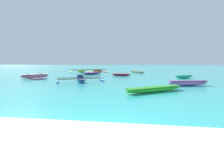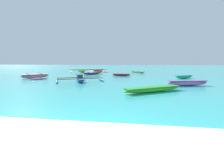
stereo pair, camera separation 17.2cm
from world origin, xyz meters
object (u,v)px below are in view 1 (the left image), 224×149
Objects in this scene: moored_boat_5 at (188,83)px; moored_boat_8 at (35,76)px; moored_boat_1 at (154,89)px; moored_boat_9 at (121,75)px; moored_boat_0 at (137,72)px; moored_boat_6 at (81,71)px; moored_boat_3 at (184,77)px; moored_boat_7 at (80,79)px; moored_boat_4 at (91,73)px; moored_boat_2 at (97,71)px.

moored_boat_8 is (-15.46, 3.66, 0.02)m from moored_boat_5.
moored_boat_9 is (-2.77, 10.94, -0.00)m from moored_boat_1.
moored_boat_0 is at bearing 69.11° from moored_boat_9.
moored_boat_6 is at bearing 89.78° from moored_boat_1.
moored_boat_1 is at bearing -27.23° from moored_boat_0.
moored_boat_3 is 5.82m from moored_boat_5.
moored_boat_5 is at bearing -131.53° from moored_boat_3.
moored_boat_6 reaches higher than moored_boat_5.
moored_boat_7 reaches higher than moored_boat_9.
moored_boat_0 is 14.92m from moored_boat_5.
moored_boat_9 is (-5.76, 8.06, -0.06)m from moored_boat_5.
moored_boat_4 is 0.99× the size of moored_boat_9.
moored_boat_0 is at bearing -9.01° from moored_boat_4.
moored_boat_0 is at bearing -2.26° from moored_boat_8.
moored_boat_7 reaches higher than moored_boat_5.
moored_boat_2 is at bearing 113.24° from moored_boat_5.
moored_boat_2 is at bearing 125.74° from moored_boat_9.
moored_boat_9 is at bearing -63.00° from moored_boat_4.
moored_boat_2 is 18.09m from moored_boat_5.
moored_boat_8 is at bearing -138.15° from moored_boat_7.
moored_boat_6 is (-10.71, 1.05, 0.05)m from moored_boat_0.
moored_boat_5 reaches higher than moored_boat_4.
moored_boat_2 reaches higher than moored_boat_8.
moored_boat_6 is at bearing 121.26° from moored_boat_3.
moored_boat_5 is 15.88m from moored_boat_8.
moored_boat_9 is (9.70, 4.40, -0.08)m from moored_boat_8.
moored_boat_4 is at bearing 6.45° from moored_boat_8.
moored_boat_9 is (8.31, -7.52, -0.05)m from moored_boat_6.
moored_boat_5 is (2.99, 2.88, 0.06)m from moored_boat_1.
moored_boat_1 is 1.56× the size of moored_boat_4.
moored_boat_1 is 14.69m from moored_boat_4.
moored_boat_0 is 0.95× the size of moored_boat_2.
moored_boat_8 is (-12.47, 6.54, 0.07)m from moored_boat_1.
moored_boat_7 is (1.27, -8.49, 0.05)m from moored_boat_4.
moored_boat_1 is at bearing 28.56° from moored_boat_7.
moored_boat_7 is (-6.19, 4.17, 0.05)m from moored_boat_1.
moored_boat_2 reaches higher than moored_boat_0.
moored_boat_8 is (-5.01, -6.11, 0.08)m from moored_boat_4.
moored_boat_2 is 1.85× the size of moored_boat_3.
moored_boat_4 is at bearing -84.58° from moored_boat_0.
moored_boat_0 is at bearing 51.96° from moored_boat_2.
moored_boat_0 is at bearing 90.37° from moored_boat_5.
moored_boat_4 is at bearing 161.05° from moored_boat_7.
moored_boat_1 is 0.83× the size of moored_boat_7.
moored_boat_0 is 10.76m from moored_boat_6.
moored_boat_3 is at bearing 0.33° from moored_boat_0.
moored_boat_1 is at bearing -102.38° from moored_boat_4.
moored_boat_2 is 0.98× the size of moored_boat_8.
moored_boat_4 is 7.90m from moored_boat_8.
moored_boat_1 is 14.08m from moored_boat_8.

